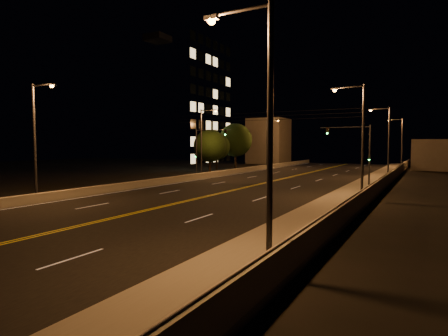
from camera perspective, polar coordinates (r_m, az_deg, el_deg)
The scene contains 23 objects.
road at distance 32.72m, azimuth -1.37°, elevation -4.05°, with size 18.00×120.00×0.02m, color black.
sidewalk at distance 28.85m, azimuth 17.55°, elevation -4.98°, with size 3.60×120.00×0.30m, color gray.
curb at distance 29.28m, azimuth 13.95°, elevation -4.94°, with size 0.14×120.00×0.15m, color gray.
parapet_wall at distance 28.49m, azimuth 20.84°, elevation -3.84°, with size 0.30×120.00×1.00m, color #A6A08B.
jersey_barrier at distance 38.14m, azimuth -13.42°, elevation -2.52°, with size 0.45×120.00×0.73m, color #A6A08B.
distant_building_right at distance 74.61m, azimuth 29.06°, elevation 1.81°, with size 6.00×10.00×5.23m, color gray.
distant_building_left at distance 85.85m, azimuth 6.82°, elevation 4.07°, with size 8.00×8.00×10.19m, color gray.
parapet_rail at distance 28.42m, azimuth 20.86°, elevation -2.78°, with size 0.06×0.06×120.00m, color black.
lane_markings at distance 32.66m, azimuth -1.44°, elevation -4.05°, with size 17.32×116.00×0.00m.
streetlight_0 at distance 12.39m, azimuth 5.82°, elevation 7.36°, with size 2.55×0.28×8.97m.
streetlight_1 at distance 30.70m, azimuth 19.91°, elevation 4.92°, with size 2.55×0.28×8.97m.
streetlight_2 at distance 50.66m, azimuth 23.52°, elevation 4.24°, with size 2.55×0.28×8.97m.
streetlight_3 at distance 74.27m, azimuth 25.27°, elevation 3.90°, with size 2.55×0.28×8.97m.
streetlight_4 at distance 31.92m, azimuth -26.64°, elevation 4.70°, with size 2.55×0.28×8.97m.
streetlight_5 at distance 49.40m, azimuth -3.21°, elevation 4.56°, with size 2.55×0.28×8.97m.
streetlight_6 at distance 69.50m, azimuth 6.75°, elevation 4.26°, with size 2.55×0.28×8.97m.
traffic_signal_right at distance 40.50m, azimuth 19.96°, elevation 2.86°, with size 5.11×0.31×6.35m.
traffic_signal_left at distance 47.28m, azimuth -3.26°, elevation 3.15°, with size 5.11×0.31×6.35m.
overhead_wires at distance 41.02m, azimuth 5.39°, elevation 7.83°, with size 22.00×0.03×0.83m.
building_tower at distance 73.94m, azimuth -9.98°, elevation 9.47°, with size 24.00×15.00×25.11m.
tree_0 at distance 56.05m, azimuth -2.18°, elevation 3.39°, with size 4.87×4.87×6.60m.
tree_1 at distance 64.37m, azimuth -1.14°, elevation 3.27°, with size 4.68×4.68×6.34m.
tree_2 at distance 67.87m, azimuth 1.76°, elevation 4.26°, with size 6.02×6.02×8.16m.
Camera 1 is at (16.38, -7.98, 4.38)m, focal length 30.00 mm.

